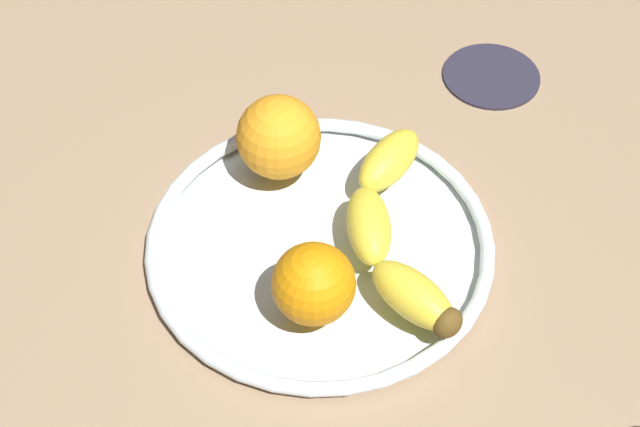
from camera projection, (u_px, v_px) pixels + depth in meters
ground_plane at (320, 266)px, 80.75cm from camera, size 141.06×141.06×4.00cm
fruit_bowl at (320, 244)px, 78.52cm from camera, size 28.38×28.38×1.80cm
banana at (392, 228)px, 76.22cm from camera, size 20.88×11.95×3.51cm
orange_front_right at (279, 137)px, 80.21cm from camera, size 7.13×7.13×7.13cm
orange_back_right at (314, 284)px, 70.95cm from camera, size 6.33×6.33×6.33cm
ambient_coaster at (491, 75)px, 92.77cm from camera, size 9.36×9.36×0.60cm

